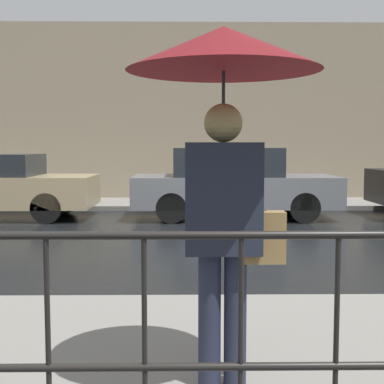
% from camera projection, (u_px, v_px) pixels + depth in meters
% --- Properties ---
extents(ground_plane, '(80.00, 80.00, 0.00)m').
position_uv_depth(ground_plane, '(223.00, 238.00, 8.98)').
color(ground_plane, black).
extents(sidewalk_near, '(28.00, 3.05, 0.11)m').
position_uv_depth(sidewalk_near, '(281.00, 365.00, 3.63)').
color(sidewalk_near, gray).
rests_on(sidewalk_near, ground_plane).
extents(sidewalk_far, '(28.00, 2.20, 0.11)m').
position_uv_depth(sidewalk_far, '(210.00, 204.00, 13.90)').
color(sidewalk_far, gray).
rests_on(sidewalk_far, ground_plane).
extents(lane_marking, '(25.20, 0.12, 0.01)m').
position_uv_depth(lane_marking, '(223.00, 238.00, 8.98)').
color(lane_marking, gold).
rests_on(lane_marking, ground_plane).
extents(building_storefront, '(28.00, 0.30, 4.94)m').
position_uv_depth(building_storefront, '(208.00, 113.00, 14.94)').
color(building_storefront, gray).
rests_on(building_storefront, ground_plane).
extents(railing_foreground, '(12.00, 0.04, 1.06)m').
position_uv_depth(railing_foreground, '(337.00, 320.00, 2.30)').
color(railing_foreground, black).
rests_on(railing_foreground, sidewalk_near).
extents(pedestrian, '(1.11, 1.11, 2.10)m').
position_uv_depth(pedestrian, '(224.00, 99.00, 3.03)').
color(pedestrian, '#23283D').
rests_on(pedestrian, sidewalk_near).
extents(car_grey, '(4.33, 1.82, 1.51)m').
position_uv_depth(car_grey, '(232.00, 183.00, 11.50)').
color(car_grey, slate).
rests_on(car_grey, ground_plane).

